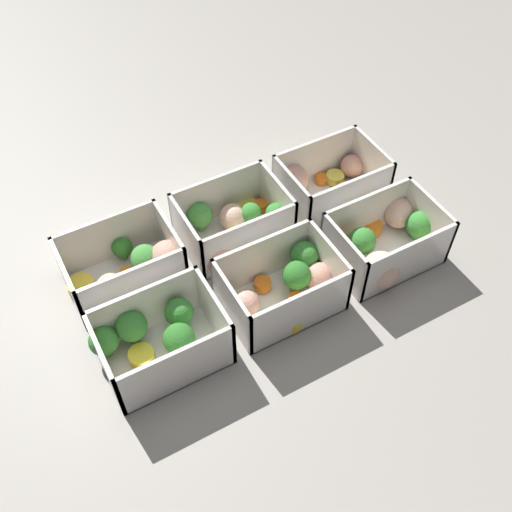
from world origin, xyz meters
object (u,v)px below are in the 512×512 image
at_px(container_far_center, 233,227).
at_px(container_far_left, 134,269).
at_px(container_near_left, 155,338).
at_px(container_near_center, 286,285).
at_px(container_near_right, 385,242).
at_px(container_far_right, 325,182).

bearing_deg(container_far_center, container_far_left, -178.58).
bearing_deg(container_far_left, container_near_left, -98.63).
distance_m(container_near_center, container_near_right, 0.16).
bearing_deg(container_far_center, container_near_center, -84.43).
xyz_separation_m(container_near_center, container_near_right, (0.16, -0.00, 0.00)).
xyz_separation_m(container_near_left, container_near_right, (0.34, -0.01, -0.00)).
relative_size(container_near_right, container_far_right, 1.06).
xyz_separation_m(container_near_left, container_near_center, (0.18, -0.01, -0.00)).
distance_m(container_near_left, container_near_center, 0.18).
xyz_separation_m(container_near_right, container_far_right, (-0.01, 0.14, -0.00)).
bearing_deg(container_far_left, container_far_center, 1.42).
bearing_deg(container_near_left, container_far_right, 22.03).
relative_size(container_near_center, container_far_right, 0.94).
height_order(container_near_right, container_far_center, same).
bearing_deg(container_near_right, container_far_left, 158.95).
relative_size(container_near_left, container_far_left, 0.90).
relative_size(container_far_center, container_far_right, 0.95).
relative_size(container_near_left, container_far_center, 1.00).
bearing_deg(container_far_center, container_far_right, 5.27).
relative_size(container_near_center, container_near_right, 0.89).
relative_size(container_far_left, container_far_center, 1.11).
xyz_separation_m(container_near_left, container_far_left, (0.02, 0.12, -0.00)).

